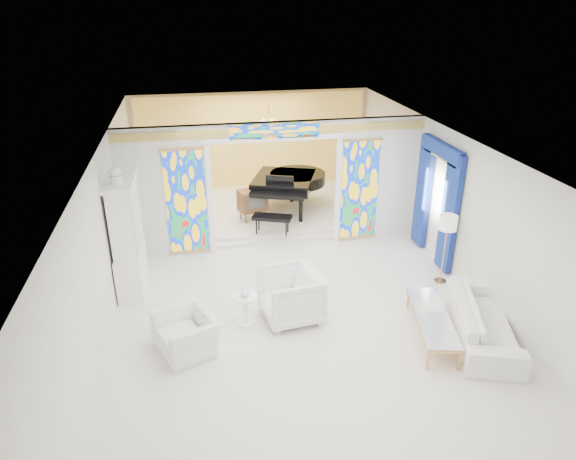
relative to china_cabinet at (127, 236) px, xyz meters
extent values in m
plane|color=white|center=(3.22, -0.60, -1.17)|extent=(12.00, 12.00, 0.00)
cube|color=white|center=(3.22, -0.60, 1.83)|extent=(7.00, 12.00, 0.02)
cube|color=white|center=(3.22, 5.40, 0.33)|extent=(7.00, 0.02, 3.00)
cube|color=white|center=(-0.28, -0.60, 0.33)|extent=(0.02, 12.00, 3.00)
cube|color=white|center=(6.72, -0.60, 0.33)|extent=(0.02, 12.00, 3.00)
cube|color=white|center=(0.72, 1.40, 0.33)|extent=(2.00, 0.18, 3.00)
cube|color=white|center=(5.72, 1.40, 0.33)|extent=(2.00, 0.18, 3.00)
cube|color=white|center=(3.22, 1.40, 1.63)|extent=(3.00, 0.18, 0.40)
cube|color=white|center=(1.72, 1.30, 0.13)|extent=(0.12, 0.06, 2.60)
cube|color=white|center=(4.72, 1.30, 0.13)|extent=(0.12, 0.06, 2.60)
cube|color=white|center=(3.22, 1.30, 1.48)|extent=(3.24, 0.06, 0.12)
cube|color=#EBD458|center=(3.22, 1.30, 1.65)|extent=(7.00, 0.05, 0.18)
cube|color=gold|center=(1.19, 1.29, 0.13)|extent=(0.90, 0.04, 2.40)
cube|color=gold|center=(5.25, 1.29, 0.13)|extent=(0.90, 0.04, 2.40)
cube|color=gold|center=(3.22, 1.29, 1.65)|extent=(2.00, 0.04, 0.34)
cube|color=white|center=(3.22, 3.50, -1.08)|extent=(6.80, 3.80, 0.18)
cube|color=#FAC157|center=(3.22, 5.28, 0.33)|extent=(6.70, 0.10, 2.90)
cylinder|color=#D5944A|center=(3.42, 3.40, 1.38)|extent=(0.48, 0.48, 0.30)
cube|color=navy|center=(6.62, -0.55, 0.18)|extent=(0.12, 0.55, 2.60)
cube|color=navy|center=(6.62, 0.75, 0.18)|extent=(0.12, 0.55, 2.60)
cube|color=navy|center=(6.62, 0.10, 1.38)|extent=(0.14, 1.70, 0.30)
cube|color=#DAC94D|center=(6.62, 0.10, 1.21)|extent=(0.12, 1.50, 0.06)
cube|color=white|center=(0.00, 0.00, -0.72)|extent=(0.50, 1.40, 0.90)
cube|color=white|center=(0.00, 0.00, 0.43)|extent=(0.44, 1.30, 1.40)
cube|color=silver|center=(0.23, 0.00, 0.43)|extent=(0.01, 1.20, 1.30)
cube|color=white|center=(0.00, 0.00, 1.17)|extent=(0.56, 1.46, 0.08)
cylinder|color=white|center=(0.00, -0.35, 1.29)|extent=(0.22, 0.22, 0.16)
sphere|color=white|center=(0.00, -0.35, 1.45)|extent=(0.20, 0.20, 0.20)
imported|color=white|center=(1.06, -2.33, -0.83)|extent=(1.23, 1.30, 0.67)
imported|color=white|center=(2.97, -1.73, -0.69)|extent=(1.18, 1.16, 0.97)
imported|color=silver|center=(6.17, -2.96, -0.82)|extent=(1.67, 2.58, 0.70)
cylinder|color=white|center=(2.12, -1.75, -0.59)|extent=(0.54, 0.54, 0.03)
cylinder|color=white|center=(2.12, -1.75, -0.88)|extent=(0.09, 0.09, 0.56)
cylinder|color=white|center=(2.12, -1.75, -1.15)|extent=(0.36, 0.36, 0.03)
imported|color=silver|center=(2.12, -1.75, -0.47)|extent=(0.20, 0.20, 0.20)
cube|color=silver|center=(5.29, -2.77, -0.76)|extent=(0.98, 1.98, 0.04)
cube|color=#D5944A|center=(5.29, -2.77, -0.78)|extent=(1.02, 2.02, 0.03)
cube|color=#D5944A|center=(4.85, -3.60, -0.97)|extent=(0.05, 0.05, 0.39)
cube|color=#D5944A|center=(5.33, -3.71, -0.97)|extent=(0.05, 0.05, 0.39)
cube|color=#D5944A|center=(5.26, -1.84, -0.97)|extent=(0.05, 0.05, 0.39)
cube|color=#D5944A|center=(5.74, -1.95, -0.97)|extent=(0.05, 0.05, 0.39)
cylinder|color=#D5944A|center=(6.34, -1.02, -1.16)|extent=(0.29, 0.29, 0.03)
cylinder|color=#D5944A|center=(6.34, -1.02, -0.48)|extent=(0.03, 0.03, 1.38)
cylinder|color=silver|center=(6.34, -1.02, 0.19)|extent=(0.42, 0.42, 0.29)
cube|color=black|center=(3.76, 3.16, -0.19)|extent=(2.01, 2.07, 0.29)
cylinder|color=black|center=(4.19, 3.39, -0.19)|extent=(1.95, 1.95, 0.29)
cube|color=black|center=(3.42, 2.28, -0.23)|extent=(1.44, 0.80, 0.10)
cube|color=silver|center=(3.39, 2.20, -0.21)|extent=(1.26, 0.57, 0.03)
cube|color=black|center=(3.55, 2.62, 0.04)|extent=(0.70, 0.29, 0.26)
cube|color=black|center=(3.19, 1.69, -0.57)|extent=(1.01, 0.68, 0.08)
cylinder|color=black|center=(2.96, 2.68, -0.66)|extent=(0.14, 0.14, 0.65)
cylinder|color=black|center=(4.04, 2.26, -0.66)|extent=(0.14, 0.14, 0.65)
cylinder|color=black|center=(4.09, 3.71, -0.66)|extent=(0.14, 0.14, 0.65)
cube|color=brown|center=(2.84, 2.66, -0.46)|extent=(0.80, 0.66, 0.56)
cube|color=#3C413E|center=(2.91, 2.44, -0.43)|extent=(0.43, 0.16, 0.36)
cone|color=brown|center=(2.63, 2.42, -0.87)|extent=(0.05, 0.05, 0.25)
cone|color=brown|center=(3.15, 2.59, -0.87)|extent=(0.05, 0.05, 0.25)
cone|color=brown|center=(2.53, 2.74, -0.87)|extent=(0.05, 0.05, 0.25)
cone|color=brown|center=(3.04, 2.91, -0.87)|extent=(0.05, 0.05, 0.25)
camera|label=1|loc=(1.37, -9.66, 4.34)|focal=32.00mm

